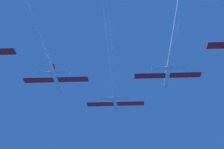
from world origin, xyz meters
The scene contains 3 objects.
jet_lead centered at (0.14, -12.96, -0.51)m, with size 15.71×48.79×2.60m.
jet_left_wing centered at (-13.70, -24.46, -0.32)m, with size 15.71×42.30×2.60m.
jet_right_wing centered at (13.12, -28.11, -0.15)m, with size 15.71×49.39×2.60m.
Camera 1 is at (3.71, -89.92, -41.60)m, focal length 57.71 mm.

